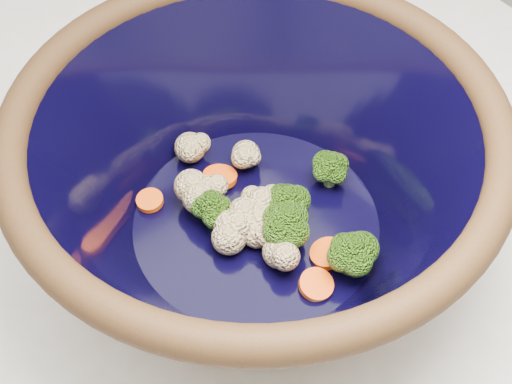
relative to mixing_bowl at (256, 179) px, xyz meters
The scene contains 2 objects.
mixing_bowl is the anchor object (origin of this frame).
vegetable_pile 0.04m from the mixing_bowl, 49.17° to the right, with size 0.18×0.22×0.05m.
Camera 1 is at (-0.11, -0.40, 1.46)m, focal length 50.00 mm.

